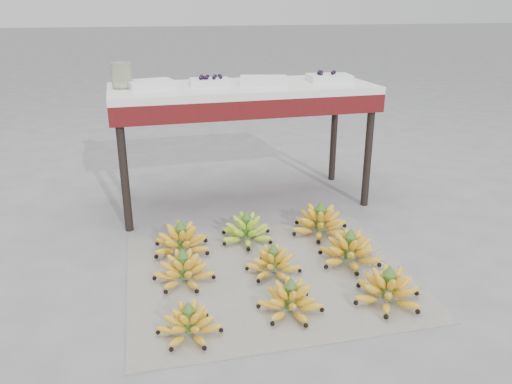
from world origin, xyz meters
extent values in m
plane|color=slate|center=(0.00, 0.00, 0.00)|extent=(60.00, 60.00, 0.00)
cube|color=silver|center=(0.01, -0.05, 0.00)|extent=(1.29, 1.09, 0.01)
ellipsoid|color=yellow|center=(-0.40, -0.40, 0.04)|extent=(0.30, 0.30, 0.07)
ellipsoid|color=yellow|center=(-0.40, -0.40, 0.07)|extent=(0.21, 0.21, 0.05)
ellipsoid|color=yellow|center=(-0.40, -0.40, 0.10)|extent=(0.14, 0.14, 0.04)
cylinder|color=#3E6925|center=(-0.40, -0.40, 0.07)|extent=(0.04, 0.04, 0.10)
cone|color=#3E6925|center=(-0.40, -0.40, 0.13)|extent=(0.05, 0.05, 0.03)
ellipsoid|color=yellow|center=(0.00, -0.36, 0.04)|extent=(0.30, 0.30, 0.08)
ellipsoid|color=yellow|center=(0.00, -0.36, 0.08)|extent=(0.21, 0.21, 0.06)
ellipsoid|color=yellow|center=(0.00, -0.36, 0.11)|extent=(0.14, 0.14, 0.05)
cylinder|color=#3E6925|center=(0.00, -0.36, 0.08)|extent=(0.04, 0.04, 0.10)
cone|color=#3E6925|center=(0.00, -0.36, 0.14)|extent=(0.05, 0.05, 0.04)
ellipsoid|color=yellow|center=(0.41, -0.39, 0.05)|extent=(0.28, 0.28, 0.08)
ellipsoid|color=yellow|center=(0.41, -0.39, 0.08)|extent=(0.20, 0.20, 0.06)
ellipsoid|color=yellow|center=(0.41, -0.39, 0.12)|extent=(0.13, 0.13, 0.05)
cylinder|color=#3E6925|center=(0.41, -0.39, 0.08)|extent=(0.05, 0.05, 0.11)
cone|color=#3E6925|center=(0.41, -0.39, 0.16)|extent=(0.05, 0.05, 0.04)
ellipsoid|color=yellow|center=(-0.37, -0.01, 0.05)|extent=(0.35, 0.35, 0.08)
ellipsoid|color=yellow|center=(-0.37, -0.01, 0.08)|extent=(0.25, 0.25, 0.06)
ellipsoid|color=yellow|center=(-0.37, -0.01, 0.11)|extent=(0.16, 0.16, 0.05)
cylinder|color=#3E6925|center=(-0.37, -0.01, 0.08)|extent=(0.04, 0.04, 0.11)
cone|color=#3E6925|center=(-0.37, -0.01, 0.15)|extent=(0.05, 0.05, 0.04)
ellipsoid|color=yellow|center=(0.03, -0.05, 0.04)|extent=(0.32, 0.32, 0.07)
ellipsoid|color=yellow|center=(0.03, -0.05, 0.07)|extent=(0.23, 0.23, 0.05)
ellipsoid|color=yellow|center=(0.03, -0.05, 0.10)|extent=(0.15, 0.15, 0.05)
cylinder|color=#3E6925|center=(0.03, -0.05, 0.07)|extent=(0.04, 0.04, 0.10)
cone|color=#3E6925|center=(0.03, -0.05, 0.14)|extent=(0.05, 0.05, 0.04)
ellipsoid|color=yellow|center=(0.40, -0.04, 0.05)|extent=(0.32, 0.32, 0.09)
ellipsoid|color=yellow|center=(0.40, -0.04, 0.09)|extent=(0.22, 0.22, 0.06)
ellipsoid|color=yellow|center=(0.40, -0.04, 0.12)|extent=(0.15, 0.15, 0.05)
cylinder|color=#3E6925|center=(0.40, -0.04, 0.09)|extent=(0.05, 0.05, 0.12)
cone|color=#3E6925|center=(0.40, -0.04, 0.16)|extent=(0.06, 0.06, 0.04)
ellipsoid|color=yellow|center=(-0.34, 0.27, 0.05)|extent=(0.36, 0.36, 0.08)
ellipsoid|color=yellow|center=(-0.34, 0.27, 0.09)|extent=(0.26, 0.26, 0.06)
ellipsoid|color=yellow|center=(-0.34, 0.27, 0.12)|extent=(0.17, 0.17, 0.05)
cylinder|color=#3E6925|center=(-0.34, 0.27, 0.09)|extent=(0.05, 0.05, 0.12)
cone|color=#3E6925|center=(-0.34, 0.27, 0.16)|extent=(0.05, 0.05, 0.04)
ellipsoid|color=#7EC024|center=(0.00, 0.31, 0.05)|extent=(0.33, 0.33, 0.08)
ellipsoid|color=#7EC024|center=(0.00, 0.31, 0.08)|extent=(0.23, 0.23, 0.06)
ellipsoid|color=#7EC024|center=(0.00, 0.31, 0.12)|extent=(0.15, 0.15, 0.05)
cylinder|color=#3E6925|center=(0.00, 0.31, 0.08)|extent=(0.04, 0.04, 0.11)
cone|color=#3E6925|center=(0.00, 0.31, 0.15)|extent=(0.05, 0.05, 0.04)
ellipsoid|color=yellow|center=(0.39, 0.29, 0.05)|extent=(0.39, 0.39, 0.09)
ellipsoid|color=yellow|center=(0.39, 0.29, 0.09)|extent=(0.28, 0.28, 0.07)
ellipsoid|color=yellow|center=(0.39, 0.29, 0.13)|extent=(0.18, 0.18, 0.06)
cylinder|color=#3E6925|center=(0.39, 0.29, 0.09)|extent=(0.05, 0.05, 0.12)
cone|color=#3E6925|center=(0.39, 0.29, 0.17)|extent=(0.06, 0.06, 0.05)
cylinder|color=black|center=(-0.58, 0.61, 0.34)|extent=(0.04, 0.04, 0.68)
cylinder|color=black|center=(0.81, 0.61, 0.34)|extent=(0.04, 0.04, 0.68)
cylinder|color=black|center=(-0.58, 1.11, 0.34)|extent=(0.04, 0.04, 0.68)
cylinder|color=black|center=(0.81, 1.11, 0.34)|extent=(0.04, 0.04, 0.68)
cube|color=#601216|center=(0.12, 0.86, 0.63)|extent=(1.50, 0.60, 0.10)
cube|color=white|center=(0.12, 0.86, 0.70)|extent=(1.50, 0.60, 0.04)
cube|color=silver|center=(-0.40, 0.90, 0.74)|extent=(0.28, 0.22, 0.04)
cube|color=silver|center=(-0.07, 0.89, 0.74)|extent=(0.24, 0.18, 0.04)
sphere|color=black|center=(-0.05, 0.85, 0.76)|extent=(0.02, 0.02, 0.02)
sphere|color=black|center=(-0.12, 0.86, 0.76)|extent=(0.02, 0.02, 0.02)
sphere|color=black|center=(-0.12, 0.86, 0.76)|extent=(0.02, 0.02, 0.02)
sphere|color=black|center=(-0.01, 0.87, 0.76)|extent=(0.02, 0.02, 0.02)
sphere|color=black|center=(-0.09, 0.87, 0.76)|extent=(0.02, 0.02, 0.02)
sphere|color=black|center=(-0.09, 0.87, 0.76)|extent=(0.02, 0.02, 0.02)
sphere|color=black|center=(-0.10, 0.87, 0.76)|extent=(0.02, 0.02, 0.02)
sphere|color=black|center=(0.00, 0.94, 0.76)|extent=(0.02, 0.02, 0.02)
sphere|color=black|center=(-0.11, 0.93, 0.76)|extent=(0.02, 0.02, 0.02)
sphere|color=black|center=(-0.07, 0.93, 0.76)|extent=(0.02, 0.02, 0.02)
sphere|color=black|center=(-0.03, 0.92, 0.76)|extent=(0.02, 0.02, 0.02)
cube|color=silver|center=(0.24, 0.84, 0.74)|extent=(0.31, 0.25, 0.04)
cube|color=silver|center=(0.65, 0.87, 0.74)|extent=(0.27, 0.20, 0.04)
sphere|color=black|center=(0.61, 0.91, 0.77)|extent=(0.02, 0.02, 0.02)
sphere|color=black|center=(0.59, 0.84, 0.77)|extent=(0.02, 0.02, 0.02)
sphere|color=black|center=(0.68, 0.87, 0.77)|extent=(0.02, 0.02, 0.02)
sphere|color=black|center=(0.59, 0.88, 0.77)|extent=(0.02, 0.02, 0.02)
sphere|color=black|center=(0.61, 0.89, 0.77)|extent=(0.02, 0.02, 0.02)
sphere|color=black|center=(0.58, 0.85, 0.77)|extent=(0.02, 0.02, 0.02)
sphere|color=black|center=(0.66, 0.84, 0.77)|extent=(0.02, 0.02, 0.02)
cylinder|color=beige|center=(-0.55, 0.90, 0.79)|extent=(0.11, 0.11, 0.14)
camera|label=1|loc=(-0.57, -1.94, 1.14)|focal=35.00mm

